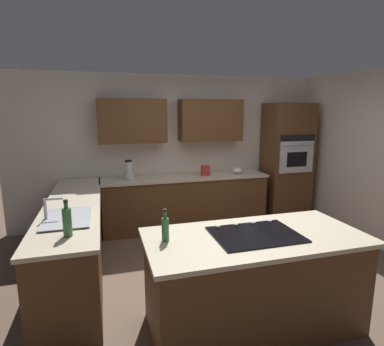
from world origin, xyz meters
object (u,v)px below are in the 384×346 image
wall_oven (286,161)px  mixing_bowl (237,170)px  sink_unit (67,217)px  cooktop (255,234)px  dish_soap_bottle (67,221)px  blender (129,171)px  kettle (205,170)px  oil_bottle (165,228)px

wall_oven → mixing_bowl: size_ratio=11.09×
sink_unit → cooktop: size_ratio=0.92×
dish_soap_bottle → blender: bearing=-107.8°
wall_oven → kettle: bearing=0.9°
wall_oven → cooktop: size_ratio=2.80×
mixing_bowl → kettle: (0.60, 0.00, 0.03)m
mixing_bowl → sink_unit: bearing=33.2°
oil_bottle → blender: bearing=-88.1°
wall_oven → dish_soap_bottle: (3.62, 2.26, -0.03)m
oil_bottle → sink_unit: bearing=-43.4°
blender → dish_soap_bottle: size_ratio=0.96×
blender → dish_soap_bottle: (0.72, 2.24, 0.00)m
wall_oven → kettle: 1.60m
sink_unit → cooktop: sink_unit is taller
blender → oil_bottle: 2.58m
oil_bottle → cooktop: bearing=173.3°
sink_unit → kettle: 2.72m
cooktop → oil_bottle: 0.81m
mixing_bowl → kettle: size_ratio=1.14×
sink_unit → cooktop: 1.90m
mixing_bowl → oil_bottle: oil_bottle is taller
cooktop → blender: size_ratio=2.39×
oil_bottle → kettle: bearing=-115.2°
wall_oven → oil_bottle: bearing=42.8°
cooktop → mixing_bowl: (-1.02, -2.67, 0.05)m
wall_oven → blender: wall_oven is taller
blender → mixing_bowl: bearing=180.0°
sink_unit → blender: (-0.78, -1.76, 0.12)m
cooktop → mixing_bowl: 2.86m
wall_oven → kettle: wall_oven is taller
dish_soap_bottle → oil_bottle: bearing=157.2°
sink_unit → oil_bottle: oil_bottle is taller
cooktop → blender: (0.88, -2.67, 0.13)m
mixing_bowl → oil_bottle: size_ratio=0.69×
wall_oven → kettle: size_ratio=12.69×
wall_oven → sink_unit: bearing=25.8°
blender → mixing_bowl: size_ratio=1.66×
sink_unit → mixing_bowl: sink_unit is taller
sink_unit → oil_bottle: bearing=136.6°
wall_oven → cooktop: bearing=53.2°
mixing_bowl → blender: bearing=0.0°
kettle → oil_bottle: bearing=64.8°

